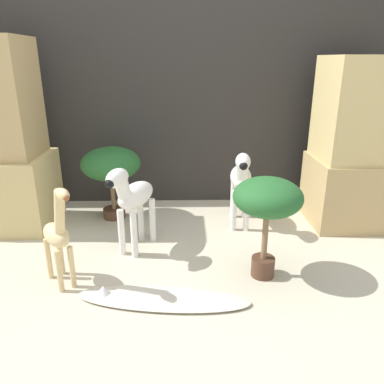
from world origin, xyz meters
TOP-DOWN VIEW (x-y plane):
  - ground_plane at (0.00, 0.00)m, footprint 14.00×14.00m
  - wall_back at (0.00, 1.50)m, footprint 6.40×0.08m
  - rock_pillar_left at (-1.33, 0.96)m, footprint 0.64×0.56m
  - rock_pillar_right at (1.33, 0.96)m, footprint 0.64×0.56m
  - zebra_right at (0.44, 0.89)m, footprint 0.20×0.50m
  - zebra_left at (-0.32, 0.51)m, footprint 0.31×0.49m
  - giraffe_figurine at (-0.69, 0.10)m, footprint 0.30×0.35m
  - potted_palm_front at (-0.56, 1.08)m, footprint 0.47×0.47m
  - potted_palm_back at (0.48, 0.17)m, footprint 0.39×0.39m
  - surfboard at (-0.11, -0.07)m, footprint 0.96×0.34m

SIDE VIEW (x-z plane):
  - ground_plane at x=0.00m, z-range 0.00..0.00m
  - surfboard at x=-0.11m, z-range -0.02..0.05m
  - giraffe_figurine at x=-0.69m, z-range 0.00..0.64m
  - zebra_right at x=0.44m, z-range 0.08..0.70m
  - zebra_left at x=-0.32m, z-range 0.08..0.70m
  - potted_palm_front at x=-0.56m, z-range 0.15..0.73m
  - potted_palm_back at x=0.48m, z-range 0.17..0.78m
  - rock_pillar_right at x=1.33m, z-range -0.02..1.24m
  - rock_pillar_left at x=-1.33m, z-range -0.06..1.33m
  - wall_back at x=0.00m, z-range 0.00..2.20m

